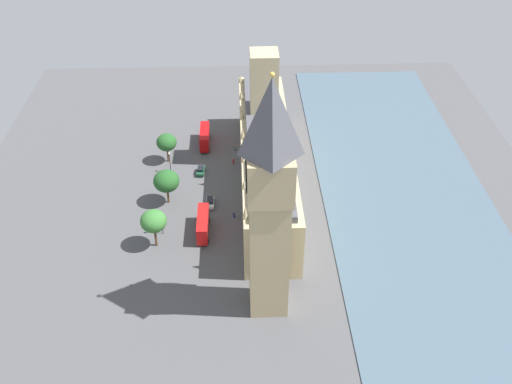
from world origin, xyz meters
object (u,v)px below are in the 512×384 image
(clock_tower, at_px, (270,201))
(plane_tree_leading, at_px, (166,181))
(double_decker_bus_kerbside, at_px, (203,224))
(pedestrian_by_river_gate, at_px, (234,161))
(car_dark_green_far_end, at_px, (201,171))
(pedestrian_under_trees, at_px, (234,215))
(street_lamp_slot_11, at_px, (161,218))
(double_decker_bus_corner, at_px, (205,137))
(car_white_near_tower, at_px, (210,202))
(pedestrian_trailing, at_px, (235,148))
(street_lamp_slot_10, at_px, (169,158))
(plane_tree_midblock, at_px, (153,221))
(parliament_building, at_px, (266,155))
(plane_tree_opposite_hall, at_px, (167,142))

(clock_tower, relative_size, plane_tree_leading, 5.57)
(double_decker_bus_kerbside, distance_m, pedestrian_by_river_gate, 29.59)
(car_dark_green_far_end, height_order, pedestrian_under_trees, car_dark_green_far_end)
(pedestrian_under_trees, distance_m, street_lamp_slot_11, 17.87)
(clock_tower, bearing_deg, double_decker_bus_corner, -76.41)
(double_decker_bus_corner, distance_m, car_white_near_tower, 28.36)
(double_decker_bus_corner, bearing_deg, pedestrian_trailing, 159.18)
(double_decker_bus_kerbside, distance_m, street_lamp_slot_11, 9.62)
(car_white_near_tower, height_order, pedestrian_trailing, car_white_near_tower)
(street_lamp_slot_10, bearing_deg, car_dark_green_far_end, 172.62)
(pedestrian_by_river_gate, distance_m, street_lamp_slot_10, 17.57)
(double_decker_bus_corner, height_order, plane_tree_leading, plane_tree_leading)
(pedestrian_trailing, bearing_deg, double_decker_bus_kerbside, 12.24)
(car_white_near_tower, bearing_deg, car_dark_green_far_end, -78.50)
(pedestrian_by_river_gate, bearing_deg, pedestrian_trailing, 95.80)
(plane_tree_leading, relative_size, street_lamp_slot_10, 1.50)
(plane_tree_midblock, bearing_deg, parliament_building, -137.91)
(double_decker_bus_kerbside, bearing_deg, clock_tower, 121.91)
(parliament_building, relative_size, double_decker_bus_kerbside, 6.48)
(pedestrian_under_trees, bearing_deg, double_decker_bus_corner, -155.81)
(pedestrian_by_river_gate, relative_size, plane_tree_opposite_hall, 0.20)
(parliament_building, height_order, street_lamp_slot_11, parliament_building)
(pedestrian_under_trees, bearing_deg, double_decker_bus_kerbside, -43.03)
(pedestrian_trailing, distance_m, street_lamp_slot_11, 39.41)
(plane_tree_midblock, height_order, street_lamp_slot_11, plane_tree_midblock)
(pedestrian_under_trees, bearing_deg, clock_tower, 23.98)
(pedestrian_trailing, xyz_separation_m, plane_tree_opposite_hall, (18.36, 4.92, 5.31))
(pedestrian_under_trees, distance_m, plane_tree_leading, 18.51)
(double_decker_bus_kerbside, relative_size, plane_tree_leading, 1.15)
(parliament_building, relative_size, double_decker_bus_corner, 6.49)
(clock_tower, bearing_deg, pedestrian_by_river_gate, -82.58)
(pedestrian_under_trees, height_order, plane_tree_midblock, plane_tree_midblock)
(parliament_building, bearing_deg, street_lamp_slot_11, 37.89)
(double_decker_bus_kerbside, height_order, street_lamp_slot_11, street_lamp_slot_11)
(clock_tower, distance_m, double_decker_bus_kerbside, 35.64)
(car_white_near_tower, xyz_separation_m, plane_tree_opposite_hall, (12.06, -20.08, 5.14))
(pedestrian_under_trees, distance_m, plane_tree_opposite_hall, 31.27)
(car_white_near_tower, bearing_deg, plane_tree_midblock, 50.03)
(plane_tree_leading, xyz_separation_m, plane_tree_opposite_hall, (1.58, -18.47, -0.42))
(pedestrian_trailing, bearing_deg, car_dark_green_far_end, -15.12)
(car_white_near_tower, xyz_separation_m, street_lamp_slot_10, (11.00, -14.89, 3.40))
(pedestrian_by_river_gate, height_order, street_lamp_slot_11, street_lamp_slot_11)
(pedestrian_trailing, xyz_separation_m, plane_tree_midblock, (18.18, 39.39, 6.41))
(car_white_near_tower, bearing_deg, parliament_building, -147.70)
(plane_tree_midblock, bearing_deg, double_decker_bus_kerbside, -158.89)
(pedestrian_trailing, bearing_deg, plane_tree_opposite_hall, -50.53)
(car_white_near_tower, height_order, pedestrian_under_trees, car_white_near_tower)
(parliament_building, xyz_separation_m, plane_tree_leading, (24.56, 7.45, -2.19))
(pedestrian_trailing, height_order, plane_tree_leading, plane_tree_leading)
(car_dark_green_far_end, bearing_deg, double_decker_bus_kerbside, 98.39)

